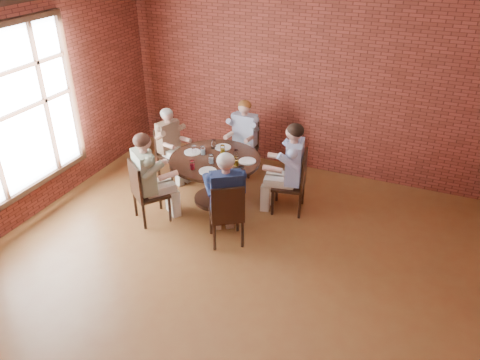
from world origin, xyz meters
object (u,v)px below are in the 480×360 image
at_px(diner_a, 290,169).
at_px(diner_c, 171,145).
at_px(diner_b, 243,138).
at_px(chair_a, 295,180).
at_px(diner_e, 226,198).
at_px(chair_e, 227,213).
at_px(smartphone, 239,168).
at_px(chair_b, 245,144).
at_px(chair_d, 144,190).
at_px(dining_table, 215,171).
at_px(diner_d, 149,178).
at_px(chair_c, 168,151).

height_order(diner_a, diner_c, diner_a).
relative_size(diner_a, diner_b, 1.08).
distance_m(chair_a, diner_a, 0.21).
xyz_separation_m(chair_a, diner_e, (-0.63, -1.12, 0.15)).
bearing_deg(chair_e, smartphone, -110.97).
bearing_deg(chair_b, diner_a, -39.05).
bearing_deg(chair_d, diner_c, -39.08).
relative_size(diner_b, diner_c, 1.04).
xyz_separation_m(dining_table, diner_d, (-0.64, -0.84, 0.17)).
relative_size(chair_a, diner_e, 0.72).
distance_m(chair_a, chair_e, 1.32).
relative_size(chair_a, diner_d, 0.71).
relative_size(dining_table, chair_c, 1.56).
xyz_separation_m(chair_c, chair_e, (1.73, -1.36, 0.03)).
bearing_deg(chair_b, chair_a, -36.19).
distance_m(chair_c, diner_d, 1.32).
xyz_separation_m(diner_b, chair_c, (-1.10, -0.67, -0.17)).
xyz_separation_m(chair_a, chair_b, (-1.20, 0.92, -0.03)).
xyz_separation_m(diner_d, diner_e, (1.24, -0.05, -0.01)).
relative_size(chair_d, diner_e, 0.71).
relative_size(chair_d, chair_e, 1.01).
bearing_deg(dining_table, chair_a, 10.19).
height_order(diner_b, chair_c, diner_b).
relative_size(diner_d, chair_e, 1.45).
bearing_deg(chair_b, chair_c, -144.59).
xyz_separation_m(chair_c, diner_e, (1.68, -1.28, 0.19)).
relative_size(diner_a, diner_e, 1.04).
height_order(diner_c, diner_e, diner_e).
xyz_separation_m(dining_table, chair_c, (-1.08, 0.39, -0.04)).
distance_m(diner_a, chair_d, 2.15).
relative_size(diner_b, diner_e, 0.96).
bearing_deg(diner_d, smartphone, -111.43).
bearing_deg(chair_b, diner_c, -141.89).
bearing_deg(diner_b, diner_d, -107.95).
bearing_deg(smartphone, chair_a, 45.66).
bearing_deg(diner_c, diner_e, -108.28).
relative_size(chair_b, diner_e, 0.68).
height_order(chair_b, chair_c, chair_b).
height_order(chair_b, chair_d, chair_d).
relative_size(chair_c, chair_e, 0.94).
distance_m(chair_b, chair_e, 2.20).
height_order(dining_table, diner_d, diner_d).
height_order(dining_table, diner_b, diner_b).
height_order(diner_b, chair_d, diner_b).
bearing_deg(diner_a, diner_b, -137.82).
height_order(chair_c, diner_c, diner_c).
bearing_deg(chair_a, diner_c, -103.84).
bearing_deg(dining_table, chair_d, -127.08).
bearing_deg(diner_b, diner_a, -36.42).
bearing_deg(chair_c, diner_d, -140.48).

